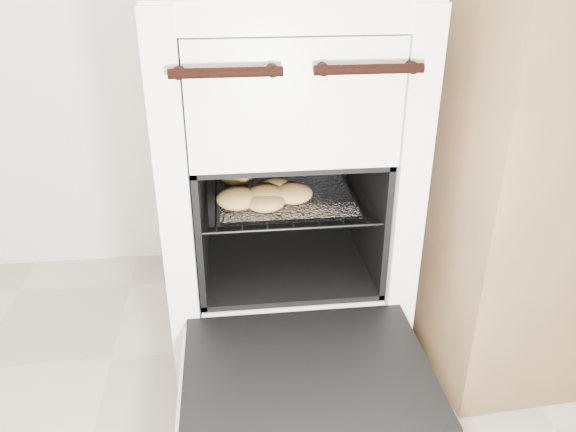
% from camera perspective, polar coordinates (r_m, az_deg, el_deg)
% --- Properties ---
extents(stove, '(0.56, 0.62, 0.86)m').
position_cam_1_polar(stove, '(1.43, -0.63, 4.06)').
color(stove, white).
rests_on(stove, ground).
extents(oven_door, '(0.50, 0.39, 0.04)m').
position_cam_1_polar(oven_door, '(1.15, 1.99, -15.81)').
color(oven_door, black).
rests_on(oven_door, stove).
extents(oven_rack, '(0.41, 0.39, 0.01)m').
position_cam_1_polar(oven_rack, '(1.38, -0.35, 2.22)').
color(oven_rack, black).
rests_on(oven_rack, stove).
extents(foil_sheet, '(0.32, 0.28, 0.01)m').
position_cam_1_polar(foil_sheet, '(1.36, -0.27, 2.12)').
color(foil_sheet, white).
rests_on(foil_sheet, oven_rack).
extents(baked_rolls, '(0.25, 0.28, 0.05)m').
position_cam_1_polar(baked_rolls, '(1.32, -2.65, 2.50)').
color(baked_rolls, tan).
rests_on(baked_rolls, foil_sheet).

